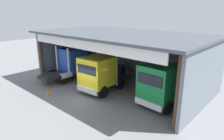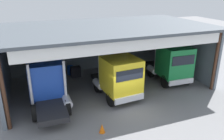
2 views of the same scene
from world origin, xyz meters
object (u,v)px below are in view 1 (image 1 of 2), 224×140
(oil_drum, at_px, (123,68))
(tool_cart, at_px, (120,70))
(truck_yellow_center_left_bay, at_px, (99,74))
(truck_green_center_right_bay, at_px, (161,85))
(truck_blue_center_bay, at_px, (70,63))
(traffic_cone, at_px, (48,93))

(oil_drum, height_order, tool_cart, tool_cart)
(truck_yellow_center_left_bay, bearing_deg, truck_green_center_right_bay, -172.88)
(truck_green_center_right_bay, bearing_deg, truck_yellow_center_left_bay, 14.47)
(truck_green_center_right_bay, distance_m, oil_drum, 9.52)
(truck_blue_center_bay, bearing_deg, truck_yellow_center_left_bay, -5.37)
(truck_green_center_right_bay, bearing_deg, truck_blue_center_bay, 5.70)
(tool_cart, bearing_deg, truck_green_center_right_bay, -29.88)
(truck_green_center_right_bay, relative_size, traffic_cone, 9.56)
(truck_yellow_center_left_bay, distance_m, oil_drum, 6.85)
(tool_cart, bearing_deg, truck_blue_center_bay, -121.51)
(truck_blue_center_bay, relative_size, tool_cart, 5.06)
(truck_green_center_right_bay, bearing_deg, tool_cart, -27.01)
(oil_drum, height_order, traffic_cone, oil_drum)
(truck_green_center_right_bay, xyz_separation_m, tool_cart, (-7.54, 4.33, -1.25))
(truck_blue_center_bay, height_order, truck_yellow_center_left_bay, truck_yellow_center_left_bay)
(truck_green_center_right_bay, height_order, tool_cart, truck_green_center_right_bay)
(truck_yellow_center_left_bay, bearing_deg, oil_drum, -73.29)
(tool_cart, height_order, traffic_cone, tool_cart)
(truck_green_center_right_bay, bearing_deg, traffic_cone, 33.79)
(truck_green_center_right_bay, height_order, oil_drum, truck_green_center_right_bay)
(truck_green_center_right_bay, relative_size, oil_drum, 6.21)
(truck_yellow_center_left_bay, xyz_separation_m, traffic_cone, (-2.58, -3.69, -1.45))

